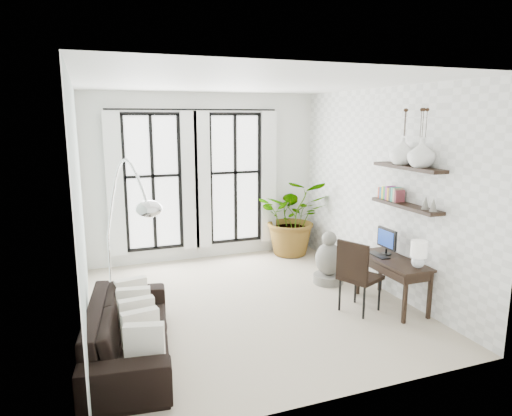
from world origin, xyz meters
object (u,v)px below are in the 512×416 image
desk (395,263)px  buddha (329,261)px  desk_chair (357,272)px  plant (294,217)px  arc_lamp (124,195)px  sofa (129,330)px

desk → buddha: size_ratio=1.36×
desk_chair → plant: bearing=58.6°
arc_lamp → buddha: 3.55m
plant → buddha: plant is taller
desk → desk_chair: size_ratio=1.15×
desk → arc_lamp: 3.90m
buddha → sofa: bearing=-158.5°
buddha → arc_lamp: bearing=-173.7°
sofa → desk_chair: 3.15m
plant → desk_chair: size_ratio=1.47×
plant → desk: bearing=-85.2°
arc_lamp → buddha: (3.25, 0.36, -1.37)m
plant → arc_lamp: size_ratio=0.69×
sofa → buddha: 3.61m
desk_chair → buddha: (0.22, 1.18, -0.23)m
desk_chair → buddha: desk_chair is taller
desk → desk_chair: 0.62m
buddha → plant: bearing=85.0°
sofa → arc_lamp: arc_lamp is taller
arc_lamp → buddha: bearing=6.3°
sofa → desk_chair: bearing=-80.0°
desk_chair → desk: bearing=-28.0°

